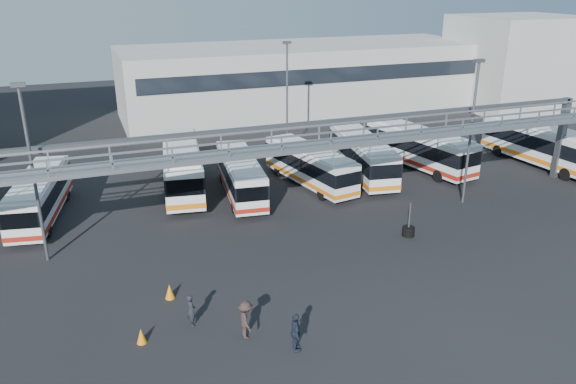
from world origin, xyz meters
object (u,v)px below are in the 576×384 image
object	(u,v)px
light_pole_back	(287,94)
bus_4	(240,174)
bus_9	(542,144)
bus_5	(310,165)
light_pole_left	(32,166)
bus_3	(182,165)
bus_7	(419,147)
pedestrian_a	(191,310)
pedestrian_c	(246,320)
tire_stack	(408,230)
cone_right	(170,291)
pedestrian_d	(296,333)
light_pole_mid	(472,125)
cone_left	(141,336)
bus_1	(39,195)
bus_6	(362,154)

from	to	relation	value
light_pole_back	bus_4	size ratio (longest dim) A/B	1.00
bus_9	bus_5	bearing A→B (deg)	168.28
light_pole_left	bus_3	size ratio (longest dim) A/B	0.86
bus_7	pedestrian_a	world-z (taller)	bus_7
pedestrian_c	tire_stack	world-z (taller)	tire_stack
bus_3	cone_right	distance (m)	15.86
cone_right	pedestrian_d	bearing A→B (deg)	-54.64
tire_stack	light_pole_mid	bearing A→B (deg)	27.61
bus_3	cone_right	size ratio (longest dim) A/B	15.18
bus_4	cone_left	xyz separation A→B (m)	(-9.21, -15.95, -1.32)
light_pole_left	bus_7	distance (m)	30.37
bus_9	cone_left	bearing A→B (deg)	-163.59
bus_1	pedestrian_a	distance (m)	17.44
bus_6	bus_4	bearing A→B (deg)	-166.31
bus_9	pedestrian_a	distance (m)	35.55
bus_3	bus_4	bearing A→B (deg)	-27.11
pedestrian_d	cone_right	size ratio (longest dim) A/B	2.32
bus_3	bus_6	bearing A→B (deg)	1.08
light_pole_left	pedestrian_c	bearing A→B (deg)	-52.48
bus_5	cone_right	xyz separation A→B (m)	(-13.06, -12.90, -1.29)
bus_4	cone_right	world-z (taller)	bus_4
pedestrian_a	pedestrian_d	xyz separation A→B (m)	(3.85, -3.48, 0.11)
light_pole_left	tire_stack	size ratio (longest dim) A/B	4.58
cone_left	cone_right	bearing A→B (deg)	61.34
bus_5	tire_stack	bearing A→B (deg)	-88.81
bus_7	pedestrian_d	bearing A→B (deg)	-144.57
bus_4	tire_stack	xyz separation A→B (m)	(7.90, -10.54, -1.30)
bus_6	pedestrian_a	distance (m)	23.78
bus_5	pedestrian_a	distance (m)	20.04
light_pole_back	pedestrian_d	xyz separation A→B (m)	(-9.66, -26.88, -4.82)
bus_9	pedestrian_a	size ratio (longest dim) A/B	7.24
bus_5	bus_9	bearing A→B (deg)	-17.45
bus_5	light_pole_mid	bearing A→B (deg)	-49.30
light_pole_mid	pedestrian_a	xyz separation A→B (m)	(-21.51, -8.40, -4.92)
bus_1	cone_right	xyz separation A→B (m)	(6.36, -13.23, -1.28)
bus_9	bus_7	bearing A→B (deg)	157.77
light_pole_back	bus_6	distance (m)	9.01
bus_3	light_pole_mid	bearing A→B (deg)	-19.20
light_pole_back	cone_left	bearing A→B (deg)	-123.55
bus_5	cone_right	distance (m)	18.40
pedestrian_c	tire_stack	size ratio (longest dim) A/B	0.82
light_pole_back	tire_stack	bearing A→B (deg)	-86.24
bus_3	tire_stack	world-z (taller)	bus_3
bus_4	bus_6	xyz separation A→B (m)	(10.51, 0.85, 0.14)
pedestrian_d	bus_7	bearing A→B (deg)	-35.26
bus_4	cone_left	bearing A→B (deg)	-113.13
bus_6	light_pole_back	bearing A→B (deg)	127.22
light_pole_back	bus_9	world-z (taller)	light_pole_back
bus_9	cone_right	distance (m)	35.18
bus_4	cone_left	distance (m)	18.46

